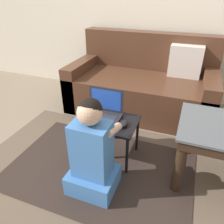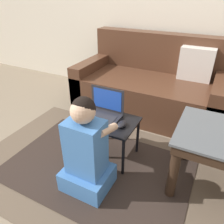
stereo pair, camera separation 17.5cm
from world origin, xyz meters
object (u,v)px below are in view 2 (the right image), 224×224
(laptop_desk, at_px, (108,125))
(person_seated, at_px, (86,153))
(laptop, at_px, (103,113))
(computer_mouse, at_px, (122,124))
(couch, at_px, (151,87))

(laptop_desk, height_order, person_seated, person_seated)
(laptop, distance_m, person_seated, 0.43)
(computer_mouse, bearing_deg, person_seated, -107.73)
(couch, xyz_separation_m, person_seated, (-0.02, -1.41, 0.03))
(computer_mouse, bearing_deg, laptop_desk, 168.86)
(laptop, xyz_separation_m, person_seated, (0.09, -0.41, -0.09))
(couch, bearing_deg, person_seated, -90.76)
(couch, relative_size, person_seated, 2.19)
(couch, relative_size, laptop, 5.38)
(couch, distance_m, laptop_desk, 1.02)
(couch, bearing_deg, laptop_desk, -92.71)
(person_seated, bearing_deg, laptop, 102.72)
(computer_mouse, bearing_deg, laptop, 163.87)
(couch, distance_m, laptop, 1.00)
(laptop_desk, xyz_separation_m, computer_mouse, (0.14, -0.03, 0.07))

